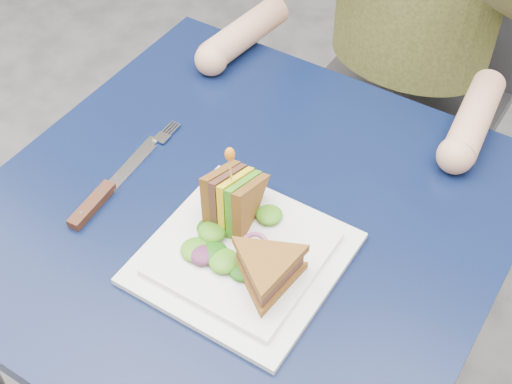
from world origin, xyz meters
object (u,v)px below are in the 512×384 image
Objects in this scene: plate at (243,256)px; sandwich_flat at (267,270)px; table at (242,244)px; sandwich_upright at (232,201)px; fork at (143,157)px; chair at (420,60)px; knife at (100,197)px.

sandwich_flat is at bearing -24.44° from plate.
sandwich_upright reaches higher than table.
fork reaches higher than table.
sandwich_flat is (0.11, -0.10, 0.12)m from table.
fork is (-0.30, 0.11, -0.04)m from sandwich_flat.
sandwich_flat is at bearing -34.29° from sandwich_upright.
chair is 0.88m from sandwich_flat.
sandwich_flat reaches higher than knife.
table is 0.81× the size of chair.
sandwich_flat is at bearing -43.47° from table.
plate is at bearing 4.22° from knife.
chair is at bearing 90.32° from sandwich_upright.
plate is at bearing -43.35° from sandwich_upright.
sandwich_upright reaches higher than fork.
table is 5.09× the size of sandwich_upright.
plate is at bearing -19.55° from fork.
sandwich_flat is at bearing -82.78° from chair.
sandwich_upright reaches higher than plate.
sandwich_upright is (0.00, -0.77, 0.24)m from chair.
chair reaches higher than sandwich_flat.
fork is at bearing 176.64° from table.
knife is (-0.25, -0.02, -0.00)m from plate.
table is at bearing 97.87° from sandwich_upright.
sandwich_upright is (0.00, -0.03, 0.13)m from table.
chair is at bearing 93.63° from plate.
chair reaches higher than sandwich_upright.
knife is at bearing -162.39° from sandwich_upright.
sandwich_flat is at bearing -20.46° from fork.
chair is 3.58× the size of plate.
chair is at bearing 76.91° from knife.
plate is 0.07m from sandwich_flat.
sandwich_upright reaches higher than sandwich_flat.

